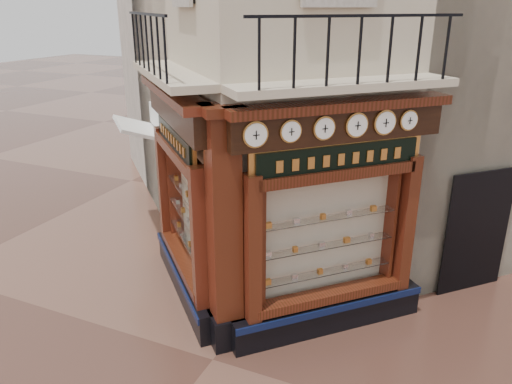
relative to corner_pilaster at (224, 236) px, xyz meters
The scene contains 14 objects.
ground 2.01m from the corner_pilaster, 90.00° to the right, with size 80.00×80.00×0.00m, color #4F3025.
shopfront_left 1.77m from the corner_pilaster, 142.77° to the left, with size 2.86×2.86×3.98m.
shopfront_right 1.77m from the corner_pilaster, 37.23° to the left, with size 2.86×2.86×3.98m.
corner_pilaster is the anchor object (origin of this frame).
balcony 2.47m from the corner_pilaster, 90.00° to the left, with size 5.94×2.97×1.03m.
clock_a 1.76m from the corner_pilaster, ahead, with size 0.30×0.30×0.38m.
clock_b 1.94m from the corner_pilaster, 19.02° to the left, with size 0.27×0.27×0.33m.
clock_c 2.23m from the corner_pilaster, 28.10° to the left, with size 0.29×0.29×0.36m.
clock_d 2.60m from the corner_pilaster, 32.64° to the left, with size 0.30×0.30×0.38m.
clock_e 2.99m from the corner_pilaster, 35.07° to the left, with size 0.31×0.31×0.39m.
clock_f 3.35m from the corner_pilaster, 36.55° to the left, with size 0.26×0.26×0.32m.
awning 5.35m from the corner_pilaster, 140.76° to the left, with size 1.70×1.02×0.08m, color white, non-canonical shape.
signboard_left 2.12m from the corner_pilaster, 145.25° to the left, with size 1.90×1.90×0.51m.
signboard_right 2.12m from the corner_pilaster, 34.75° to the left, with size 2.12×2.12×0.57m.
Camera 1 is at (3.26, -5.64, 5.28)m, focal length 35.00 mm.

